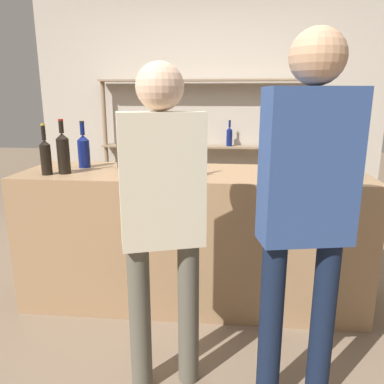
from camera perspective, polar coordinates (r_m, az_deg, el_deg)
name	(u,v)px	position (r m, az deg, el deg)	size (l,w,h in m)	color
ground_plane	(192,296)	(2.95, 0.00, -15.62)	(16.00, 16.00, 0.00)	#7A6651
bar_counter	(192,237)	(2.74, 0.00, -6.85)	(2.38, 0.69, 0.96)	#997551
back_wall	(208,103)	(4.50, 2.43, 13.39)	(3.98, 0.12, 2.80)	#B2A899
back_shelf	(206,128)	(4.33, 2.20, 9.69)	(2.44, 0.18, 1.66)	#897056
counter_bottle_0	(122,152)	(2.78, -10.57, 6.07)	(0.08, 0.08, 0.32)	black
counter_bottle_1	(63,152)	(2.67, -19.03, 5.74)	(0.08, 0.08, 0.37)	black
counter_bottle_2	(46,156)	(2.68, -21.40, 5.15)	(0.07, 0.07, 0.34)	black
counter_bottle_3	(185,158)	(2.39, -1.04, 5.16)	(0.08, 0.08, 0.33)	#0F1956
counter_bottle_4	(84,150)	(2.87, -16.17, 6.16)	(0.09, 0.09, 0.34)	#0F1956
ice_bucket	(330,158)	(2.71, 20.29, 4.92)	(0.22, 0.22, 0.21)	black
customer_right	(307,198)	(1.70, 17.07, -0.82)	(0.42, 0.25, 1.74)	#121C33
customer_center	(162,207)	(1.76, -4.54, -2.36)	(0.42, 0.28, 1.62)	#575347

